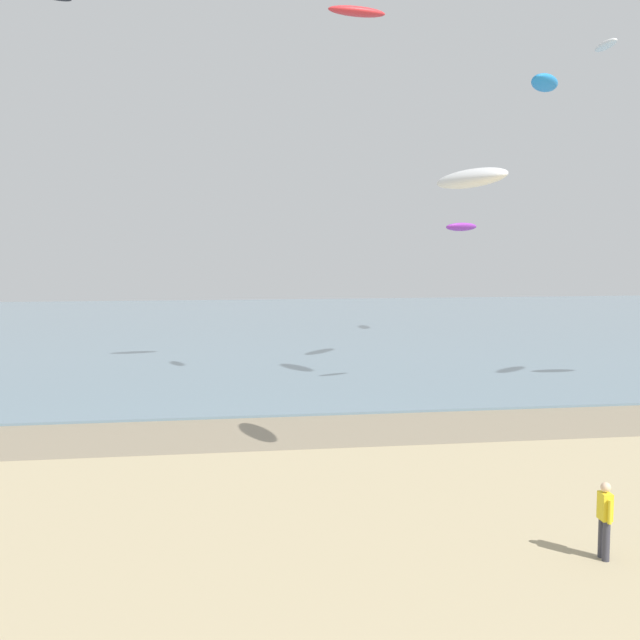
{
  "coord_description": "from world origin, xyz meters",
  "views": [
    {
      "loc": [
        -3.88,
        -6.51,
        6.79
      ],
      "look_at": [
        -1.09,
        11.25,
        5.14
      ],
      "focal_mm": 45.31,
      "sensor_mm": 36.0,
      "label": 1
    }
  ],
  "objects_px": {
    "person_nearest_camera": "(605,518)",
    "kite_aloft_3": "(471,178)",
    "kite_aloft_6": "(461,227)",
    "kite_aloft_12": "(606,45)",
    "kite_aloft_9": "(545,83)",
    "kite_aloft_0": "(357,11)"
  },
  "relations": [
    {
      "from": "kite_aloft_3",
      "to": "kite_aloft_0",
      "type": "bearing_deg",
      "value": 165.84
    },
    {
      "from": "person_nearest_camera",
      "to": "kite_aloft_9",
      "type": "distance_m",
      "value": 28.77
    },
    {
      "from": "kite_aloft_3",
      "to": "kite_aloft_6",
      "type": "distance_m",
      "value": 13.69
    },
    {
      "from": "kite_aloft_0",
      "to": "kite_aloft_6",
      "type": "bearing_deg",
      "value": -46.42
    },
    {
      "from": "kite_aloft_9",
      "to": "kite_aloft_12",
      "type": "xyz_separation_m",
      "value": [
        9.23,
        11.28,
        4.89
      ]
    },
    {
      "from": "kite_aloft_0",
      "to": "kite_aloft_3",
      "type": "xyz_separation_m",
      "value": [
        0.11,
        -16.05,
        -9.13
      ]
    },
    {
      "from": "person_nearest_camera",
      "to": "kite_aloft_3",
      "type": "distance_m",
      "value": 10.33
    },
    {
      "from": "person_nearest_camera",
      "to": "kite_aloft_0",
      "type": "xyz_separation_m",
      "value": [
        -0.91,
        22.75,
        16.95
      ]
    },
    {
      "from": "kite_aloft_6",
      "to": "kite_aloft_3",
      "type": "bearing_deg",
      "value": 46.14
    },
    {
      "from": "kite_aloft_0",
      "to": "kite_aloft_9",
      "type": "relative_size",
      "value": 0.82
    },
    {
      "from": "kite_aloft_9",
      "to": "person_nearest_camera",
      "type": "bearing_deg",
      "value": 15.84
    },
    {
      "from": "kite_aloft_9",
      "to": "kite_aloft_6",
      "type": "bearing_deg",
      "value": -19.16
    },
    {
      "from": "person_nearest_camera",
      "to": "kite_aloft_6",
      "type": "height_order",
      "value": "kite_aloft_6"
    },
    {
      "from": "kite_aloft_9",
      "to": "kite_aloft_12",
      "type": "height_order",
      "value": "kite_aloft_12"
    },
    {
      "from": "kite_aloft_0",
      "to": "kite_aloft_3",
      "type": "relative_size",
      "value": 0.88
    },
    {
      "from": "person_nearest_camera",
      "to": "kite_aloft_0",
      "type": "distance_m",
      "value": 28.39
    },
    {
      "from": "kite_aloft_3",
      "to": "kite_aloft_9",
      "type": "distance_m",
      "value": 20.35
    },
    {
      "from": "kite_aloft_0",
      "to": "kite_aloft_3",
      "type": "distance_m",
      "value": 18.47
    },
    {
      "from": "kite_aloft_12",
      "to": "kite_aloft_3",
      "type": "bearing_deg",
      "value": -26.51
    },
    {
      "from": "kite_aloft_0",
      "to": "kite_aloft_6",
      "type": "distance_m",
      "value": 11.48
    },
    {
      "from": "kite_aloft_9",
      "to": "kite_aloft_12",
      "type": "distance_m",
      "value": 15.38
    },
    {
      "from": "kite_aloft_3",
      "to": "kite_aloft_12",
      "type": "bearing_deg",
      "value": 131.4
    }
  ]
}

